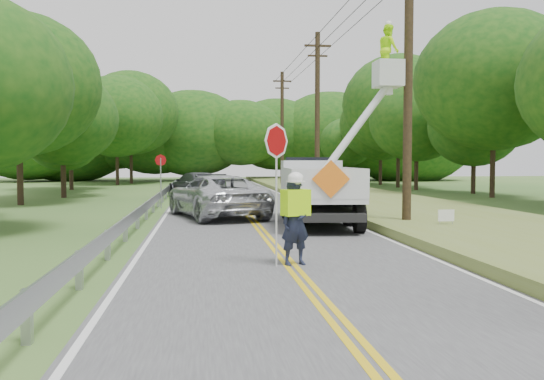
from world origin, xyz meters
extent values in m
plane|color=#335D26|center=(0.00, 0.00, 0.00)|extent=(140.00, 140.00, 0.00)
cube|color=#444446|center=(0.00, 14.00, 0.01)|extent=(7.20, 96.00, 0.02)
cube|color=gold|center=(-0.10, 14.00, 0.02)|extent=(0.12, 96.00, 0.00)
cube|color=gold|center=(0.10, 14.00, 0.02)|extent=(0.12, 96.00, 0.00)
cube|color=silver|center=(-3.45, 14.00, 0.02)|extent=(0.12, 96.00, 0.00)
cube|color=silver|center=(3.45, 14.00, 0.02)|extent=(0.12, 96.00, 0.00)
cube|color=#A3A5AB|center=(-4.10, -2.00, 0.35)|extent=(0.12, 0.14, 0.70)
cube|color=#A3A5AB|center=(-4.10, 1.00, 0.35)|extent=(0.12, 0.14, 0.70)
cube|color=#A3A5AB|center=(-4.10, 4.00, 0.35)|extent=(0.12, 0.14, 0.70)
cube|color=#A3A5AB|center=(-4.10, 7.00, 0.35)|extent=(0.12, 0.14, 0.70)
cube|color=#A3A5AB|center=(-4.10, 10.00, 0.35)|extent=(0.12, 0.14, 0.70)
cube|color=#A3A5AB|center=(-4.10, 13.00, 0.35)|extent=(0.12, 0.14, 0.70)
cube|color=#A3A5AB|center=(-4.10, 16.00, 0.35)|extent=(0.12, 0.14, 0.70)
cube|color=#A3A5AB|center=(-4.10, 19.00, 0.35)|extent=(0.12, 0.14, 0.70)
cube|color=#A3A5AB|center=(-4.10, 22.00, 0.35)|extent=(0.12, 0.14, 0.70)
cube|color=#A3A5AB|center=(-4.10, 25.00, 0.35)|extent=(0.12, 0.14, 0.70)
cube|color=#A3A5AB|center=(-4.10, 28.00, 0.35)|extent=(0.12, 0.14, 0.70)
cube|color=#A3A5AB|center=(-4.10, 31.00, 0.35)|extent=(0.12, 0.14, 0.70)
cube|color=#A3A5AB|center=(-4.10, 34.00, 0.35)|extent=(0.12, 0.14, 0.70)
cube|color=#A3A5AB|center=(-4.10, 37.00, 0.35)|extent=(0.12, 0.14, 0.70)
cube|color=#A3A5AB|center=(-4.00, 15.00, 0.60)|extent=(0.05, 48.00, 0.34)
cylinder|color=black|center=(5.00, 9.00, 5.00)|extent=(0.30, 0.30, 10.00)
cylinder|color=black|center=(5.00, 24.00, 5.00)|extent=(0.30, 0.30, 10.00)
cube|color=black|center=(5.00, 24.00, 9.20)|extent=(1.60, 0.12, 0.12)
cube|color=black|center=(5.00, 24.00, 8.60)|extent=(1.20, 0.10, 0.10)
cylinder|color=black|center=(5.00, 39.00, 5.00)|extent=(0.30, 0.30, 10.00)
cube|color=black|center=(5.00, 39.00, 9.20)|extent=(1.60, 0.12, 0.12)
cube|color=black|center=(5.00, 39.00, 8.60)|extent=(1.20, 0.10, 0.10)
cylinder|color=black|center=(4.30, 17.50, 9.10)|extent=(0.03, 43.00, 0.03)
cylinder|color=black|center=(5.00, 17.50, 9.10)|extent=(0.03, 43.00, 0.03)
cylinder|color=black|center=(5.70, 17.50, 9.10)|extent=(0.03, 43.00, 0.03)
cube|color=olive|center=(7.10, 14.00, 0.15)|extent=(7.00, 96.00, 0.30)
cylinder|color=#332319|center=(-11.34, 21.19, 1.81)|extent=(0.32, 0.32, 3.63)
ellipsoid|color=#114312|center=(-11.34, 21.19, 6.25)|extent=(8.46, 8.46, 7.45)
cylinder|color=#332319|center=(-10.51, 26.87, 1.45)|extent=(0.32, 0.32, 2.89)
ellipsoid|color=#114312|center=(-10.51, 26.87, 4.98)|extent=(6.75, 6.75, 5.94)
cylinder|color=#332319|center=(-11.79, 32.32, 1.14)|extent=(0.32, 0.32, 2.27)
ellipsoid|color=#114312|center=(-11.79, 32.32, 3.91)|extent=(5.30, 5.30, 4.66)
cylinder|color=#332319|center=(-12.23, 36.57, 1.62)|extent=(0.32, 0.32, 3.23)
ellipsoid|color=#114312|center=(-12.23, 36.57, 5.56)|extent=(7.54, 7.54, 6.63)
cylinder|color=#332319|center=(-10.00, 45.61, 1.90)|extent=(0.32, 0.32, 3.80)
ellipsoid|color=#114312|center=(-10.00, 45.61, 6.54)|extent=(8.86, 8.86, 7.79)
cylinder|color=#332319|center=(-9.10, 48.85, 2.07)|extent=(0.32, 0.32, 4.14)
ellipsoid|color=#114312|center=(-9.10, 48.85, 7.13)|extent=(9.66, 9.66, 8.50)
cylinder|color=#332319|center=(16.08, 23.62, 2.11)|extent=(0.32, 0.32, 4.22)
ellipsoid|color=#114312|center=(16.08, 23.62, 7.27)|extent=(9.85, 9.85, 8.66)
cylinder|color=#332319|center=(16.95, 27.79, 1.37)|extent=(0.32, 0.32, 2.74)
ellipsoid|color=#114312|center=(16.95, 27.79, 4.72)|extent=(6.39, 6.39, 5.62)
cylinder|color=#332319|center=(14.87, 33.09, 1.61)|extent=(0.32, 0.32, 3.23)
ellipsoid|color=#114312|center=(14.87, 33.09, 5.56)|extent=(7.53, 7.53, 6.62)
cylinder|color=#332319|center=(14.91, 37.35, 2.08)|extent=(0.32, 0.32, 4.16)
ellipsoid|color=#114312|center=(14.91, 37.35, 7.17)|extent=(9.72, 9.72, 8.55)
cylinder|color=#332319|center=(15.09, 42.69, 1.70)|extent=(0.32, 0.32, 3.39)
ellipsoid|color=#114312|center=(15.09, 42.69, 5.84)|extent=(7.91, 7.91, 6.96)
cylinder|color=#332319|center=(13.20, 48.20, 1.24)|extent=(0.32, 0.32, 2.48)
ellipsoid|color=#114312|center=(13.20, 48.20, 4.27)|extent=(5.79, 5.79, 5.09)
ellipsoid|color=#114312|center=(-21.00, 55.26, 5.50)|extent=(14.25, 10.69, 10.69)
ellipsoid|color=#114312|center=(-17.04, 57.94, 5.50)|extent=(15.38, 11.54, 11.54)
ellipsoid|color=#114312|center=(-12.14, 57.28, 5.50)|extent=(11.22, 8.41, 8.41)
ellipsoid|color=#114312|center=(-7.32, 56.41, 5.50)|extent=(12.69, 9.52, 9.52)
ellipsoid|color=#114312|center=(-2.99, 56.15, 5.50)|extent=(13.25, 9.94, 9.94)
ellipsoid|color=#114312|center=(2.46, 54.40, 5.50)|extent=(9.95, 7.46, 7.46)
ellipsoid|color=#114312|center=(7.06, 57.79, 5.50)|extent=(11.52, 8.64, 8.64)
ellipsoid|color=#114312|center=(13.51, 56.98, 5.50)|extent=(13.71, 10.28, 10.28)
ellipsoid|color=#114312|center=(17.44, 56.09, 5.50)|extent=(13.25, 9.94, 9.94)
ellipsoid|color=#114312|center=(22.13, 54.07, 5.50)|extent=(16.39, 12.29, 12.29)
imported|color=#191E33|center=(0.12, 2.76, 0.97)|extent=(0.80, 0.66, 1.89)
cube|color=#ACF409|center=(0.12, 2.76, 1.40)|extent=(0.67, 0.53, 0.57)
ellipsoid|color=white|center=(0.12, 2.76, 1.92)|extent=(0.35, 0.35, 0.28)
cylinder|color=#B7B7B7|center=(-0.32, 2.65, 1.34)|extent=(0.04, 0.04, 2.65)
cylinder|color=#94080B|center=(-0.32, 2.65, 2.73)|extent=(0.58, 0.54, 0.76)
cylinder|color=black|center=(0.98, 8.03, 0.51)|extent=(0.39, 1.00, 0.98)
cylinder|color=black|center=(3.02, 7.85, 0.51)|extent=(0.39, 1.00, 0.98)
cylinder|color=black|center=(1.16, 10.07, 0.51)|extent=(0.39, 1.00, 0.98)
cylinder|color=black|center=(3.20, 9.89, 0.51)|extent=(0.39, 1.00, 0.98)
cylinder|color=black|center=(1.38, 12.61, 0.51)|extent=(0.39, 1.00, 0.98)
cylinder|color=black|center=(3.42, 12.43, 0.51)|extent=(0.39, 1.00, 0.98)
cube|color=black|center=(2.21, 10.28, 0.58)|extent=(2.71, 6.70, 0.26)
cube|color=silver|center=(2.14, 9.57, 1.09)|extent=(2.75, 4.89, 0.22)
cube|color=silver|center=(0.99, 9.67, 1.60)|extent=(0.47, 4.69, 0.92)
cube|color=silver|center=(3.29, 9.47, 1.60)|extent=(0.47, 4.69, 0.92)
cube|color=silver|center=(1.94, 7.25, 1.60)|extent=(2.35, 0.27, 0.92)
cube|color=silver|center=(2.45, 13.03, 1.40)|extent=(2.46, 2.13, 1.84)
cube|color=black|center=(2.46, 13.23, 2.06)|extent=(2.15, 1.50, 0.77)
cube|color=silver|center=(2.04, 8.45, 1.60)|extent=(1.00, 1.00, 0.82)
cube|color=silver|center=(4.30, 9.00, 5.21)|extent=(0.87, 0.87, 0.87)
imported|color=#ACF409|center=(4.30, 9.00, 6.02)|extent=(0.62, 0.80, 1.65)
cube|color=orange|center=(1.93, 7.18, 1.76)|extent=(1.15, 0.14, 1.16)
imported|color=silver|center=(-1.36, 13.51, 0.88)|extent=(4.48, 6.73, 1.72)
imported|color=#3F4147|center=(-2.34, 26.09, 0.81)|extent=(4.05, 5.85, 1.57)
cylinder|color=#A3A5AB|center=(-3.90, 18.13, 1.22)|extent=(0.06, 0.06, 2.45)
cylinder|color=#94080B|center=(-3.90, 18.13, 2.34)|extent=(0.55, 0.15, 0.56)
cube|color=white|center=(5.74, 7.51, 0.58)|extent=(0.53, 0.04, 0.37)
cylinder|color=#A3A5AB|center=(5.53, 7.51, 0.26)|extent=(0.02, 0.02, 0.53)
cylinder|color=#A3A5AB|center=(5.95, 7.51, 0.26)|extent=(0.02, 0.02, 0.53)
camera|label=1|loc=(-1.90, -9.23, 2.30)|focal=36.87mm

